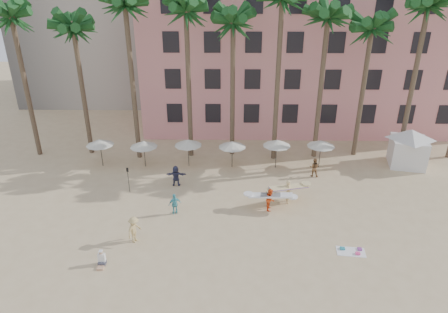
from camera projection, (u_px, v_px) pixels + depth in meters
name	position (u px, v px, depth m)	size (l,w,h in m)	color
ground	(248.00, 253.00, 25.49)	(120.00, 120.00, 0.00)	#D1B789
pink_hotel	(302.00, 53.00, 45.67)	(35.00, 14.00, 16.00)	#DD8C86
palm_row	(251.00, 16.00, 33.70)	(44.40, 5.40, 16.30)	brown
umbrella_row	(210.00, 143.00, 35.93)	(22.50, 2.70, 2.73)	#332B23
cabana	(409.00, 144.00, 36.35)	(5.36, 5.36, 3.50)	silver
beach_towel	(352.00, 251.00, 25.57)	(1.91, 1.21, 0.14)	white
carrier_yellow	(288.00, 190.00, 30.67)	(3.16, 1.88, 1.92)	#D9B87A
carrier_white	(270.00, 198.00, 29.82)	(3.34, 1.10, 1.71)	#FC531A
beachgoers	(194.00, 193.00, 30.63)	(14.66, 10.80, 1.87)	#52B6C0
paddle	(128.00, 177.00, 31.95)	(0.18, 0.04, 2.23)	black
seated_man	(102.00, 260.00, 24.28)	(0.44, 0.77, 1.00)	#3F3F4C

